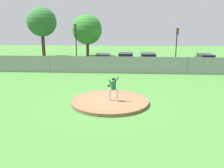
{
  "coord_description": "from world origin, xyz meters",
  "views": [
    {
      "loc": [
        1.12,
        -14.6,
        4.93
      ],
      "look_at": [
        0.04,
        1.31,
        0.97
      ],
      "focal_mm": 37.58,
      "sensor_mm": 36.0,
      "label": 1
    }
  ],
  "objects_px": {
    "traffic_cone_orange": "(47,60)",
    "traffic_light_far": "(177,39)",
    "baseball": "(130,97)",
    "parked_car_champagne": "(126,60)",
    "traffic_light_near": "(76,36)",
    "parked_car_teal": "(148,61)",
    "parked_car_charcoal": "(205,61)",
    "parked_car_white": "(103,61)",
    "pitcher_youth": "(113,87)"
  },
  "relations": [
    {
      "from": "baseball",
      "to": "traffic_light_near",
      "type": "relative_size",
      "value": 0.01
    },
    {
      "from": "parked_car_champagne",
      "to": "parked_car_white",
      "type": "height_order",
      "value": "parked_car_champagne"
    },
    {
      "from": "parked_car_teal",
      "to": "parked_car_charcoal",
      "type": "bearing_deg",
      "value": 5.45
    },
    {
      "from": "baseball",
      "to": "parked_car_champagne",
      "type": "distance_m",
      "value": 14.06
    },
    {
      "from": "parked_car_white",
      "to": "pitcher_youth",
      "type": "bearing_deg",
      "value": -81.4
    },
    {
      "from": "parked_car_teal",
      "to": "traffic_light_near",
      "type": "relative_size",
      "value": 0.82
    },
    {
      "from": "traffic_cone_orange",
      "to": "parked_car_white",
      "type": "bearing_deg",
      "value": -23.2
    },
    {
      "from": "parked_car_champagne",
      "to": "parked_car_white",
      "type": "relative_size",
      "value": 1.02
    },
    {
      "from": "pitcher_youth",
      "to": "traffic_light_near",
      "type": "bearing_deg",
      "value": 108.97
    },
    {
      "from": "pitcher_youth",
      "to": "parked_car_charcoal",
      "type": "bearing_deg",
      "value": 55.11
    },
    {
      "from": "pitcher_youth",
      "to": "traffic_cone_orange",
      "type": "xyz_separation_m",
      "value": [
        -10.5,
        17.72,
        -0.87
      ]
    },
    {
      "from": "parked_car_charcoal",
      "to": "traffic_light_far",
      "type": "xyz_separation_m",
      "value": [
        -2.76,
        4.22,
        2.42
      ]
    },
    {
      "from": "parked_car_charcoal",
      "to": "parked_car_teal",
      "type": "distance_m",
      "value": 7.11
    },
    {
      "from": "parked_car_white",
      "to": "parked_car_champagne",
      "type": "bearing_deg",
      "value": 13.39
    },
    {
      "from": "traffic_cone_orange",
      "to": "traffic_light_far",
      "type": "xyz_separation_m",
      "value": [
        18.16,
        1.45,
        2.92
      ]
    },
    {
      "from": "traffic_cone_orange",
      "to": "traffic_light_far",
      "type": "distance_m",
      "value": 18.45
    },
    {
      "from": "parked_car_charcoal",
      "to": "traffic_light_near",
      "type": "relative_size",
      "value": 0.89
    },
    {
      "from": "parked_car_charcoal",
      "to": "traffic_light_near",
      "type": "height_order",
      "value": "traffic_light_near"
    },
    {
      "from": "traffic_light_near",
      "to": "parked_car_white",
      "type": "bearing_deg",
      "value": -48.16
    },
    {
      "from": "baseball",
      "to": "parked_car_charcoal",
      "type": "relative_size",
      "value": 0.02
    },
    {
      "from": "pitcher_youth",
      "to": "traffic_light_far",
      "type": "bearing_deg",
      "value": 68.2
    },
    {
      "from": "traffic_light_far",
      "to": "traffic_light_near",
      "type": "bearing_deg",
      "value": -179.62
    },
    {
      "from": "parked_car_champagne",
      "to": "traffic_light_near",
      "type": "height_order",
      "value": "traffic_light_near"
    },
    {
      "from": "pitcher_youth",
      "to": "traffic_cone_orange",
      "type": "height_order",
      "value": "pitcher_youth"
    },
    {
      "from": "pitcher_youth",
      "to": "parked_car_white",
      "type": "bearing_deg",
      "value": 98.6
    },
    {
      "from": "parked_car_white",
      "to": "traffic_light_far",
      "type": "xyz_separation_m",
      "value": [
        9.8,
        5.03,
        2.42
      ]
    },
    {
      "from": "parked_car_charcoal",
      "to": "traffic_cone_orange",
      "type": "relative_size",
      "value": 8.43
    },
    {
      "from": "parked_car_teal",
      "to": "traffic_cone_orange",
      "type": "bearing_deg",
      "value": 166.03
    },
    {
      "from": "baseball",
      "to": "parked_car_charcoal",
      "type": "bearing_deg",
      "value": 56.64
    },
    {
      "from": "parked_car_white",
      "to": "traffic_light_near",
      "type": "distance_m",
      "value": 7.18
    },
    {
      "from": "parked_car_charcoal",
      "to": "pitcher_youth",
      "type": "bearing_deg",
      "value": -124.89
    },
    {
      "from": "parked_car_teal",
      "to": "traffic_light_far",
      "type": "xyz_separation_m",
      "value": [
        4.32,
        4.89,
        2.37
      ]
    },
    {
      "from": "parked_car_champagne",
      "to": "traffic_light_near",
      "type": "xyz_separation_m",
      "value": [
        -7.21,
        4.27,
        2.75
      ]
    },
    {
      "from": "traffic_cone_orange",
      "to": "parked_car_champagne",
      "type": "bearing_deg",
      "value": -14.68
    },
    {
      "from": "traffic_light_near",
      "to": "baseball",
      "type": "bearing_deg",
      "value": -67.34
    },
    {
      "from": "parked_car_charcoal",
      "to": "parked_car_white",
      "type": "bearing_deg",
      "value": -176.29
    },
    {
      "from": "pitcher_youth",
      "to": "parked_car_white",
      "type": "relative_size",
      "value": 0.39
    },
    {
      "from": "traffic_cone_orange",
      "to": "traffic_light_far",
      "type": "height_order",
      "value": "traffic_light_far"
    },
    {
      "from": "traffic_light_far",
      "to": "traffic_cone_orange",
      "type": "bearing_deg",
      "value": -175.44
    },
    {
      "from": "parked_car_white",
      "to": "traffic_cone_orange",
      "type": "height_order",
      "value": "parked_car_white"
    },
    {
      "from": "parked_car_white",
      "to": "traffic_light_far",
      "type": "distance_m",
      "value": 11.28
    },
    {
      "from": "traffic_cone_orange",
      "to": "baseball",
      "type": "bearing_deg",
      "value": -55.67
    },
    {
      "from": "parked_car_champagne",
      "to": "traffic_cone_orange",
      "type": "relative_size",
      "value": 7.73
    },
    {
      "from": "traffic_cone_orange",
      "to": "pitcher_youth",
      "type": "bearing_deg",
      "value": -59.36
    },
    {
      "from": "parked_car_champagne",
      "to": "parked_car_teal",
      "type": "xyz_separation_m",
      "value": [
        2.7,
        -0.52,
        0.02
      ]
    },
    {
      "from": "pitcher_youth",
      "to": "traffic_light_near",
      "type": "xyz_separation_m",
      "value": [
        -6.56,
        19.07,
        2.4
      ]
    },
    {
      "from": "baseball",
      "to": "parked_car_champagne",
      "type": "height_order",
      "value": "parked_car_champagne"
    },
    {
      "from": "parked_car_charcoal",
      "to": "parked_car_champagne",
      "type": "bearing_deg",
      "value": -179.11
    },
    {
      "from": "pitcher_youth",
      "to": "traffic_light_near",
      "type": "height_order",
      "value": "traffic_light_near"
    },
    {
      "from": "parked_car_champagne",
      "to": "traffic_cone_orange",
      "type": "distance_m",
      "value": 11.53
    }
  ]
}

